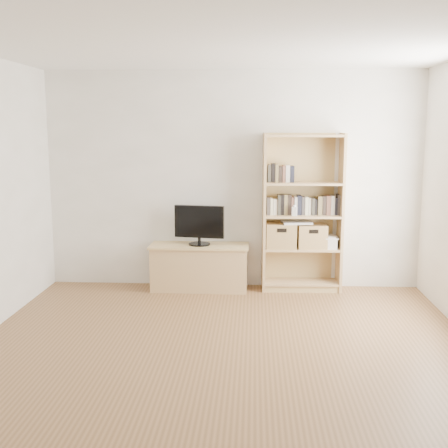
# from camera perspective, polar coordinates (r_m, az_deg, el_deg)

# --- Properties ---
(floor) EXTENTS (4.50, 5.00, 0.01)m
(floor) POSITION_cam_1_polar(r_m,az_deg,el_deg) (4.67, -0.34, -14.59)
(floor) COLOR brown
(floor) RESTS_ON ground
(back_wall) EXTENTS (4.50, 0.02, 2.60)m
(back_wall) POSITION_cam_1_polar(r_m,az_deg,el_deg) (6.78, 0.91, 4.46)
(back_wall) COLOR beige
(back_wall) RESTS_ON floor
(front_wall) EXTENTS (4.50, 0.02, 2.60)m
(front_wall) POSITION_cam_1_polar(r_m,az_deg,el_deg) (1.88, -4.98, -9.80)
(front_wall) COLOR beige
(front_wall) RESTS_ON floor
(ceiling) EXTENTS (4.50, 5.00, 0.01)m
(ceiling) POSITION_cam_1_polar(r_m,az_deg,el_deg) (4.31, -0.37, 18.75)
(ceiling) COLOR white
(ceiling) RESTS_ON back_wall
(tv_stand) EXTENTS (1.14, 0.43, 0.52)m
(tv_stand) POSITION_cam_1_polar(r_m,az_deg,el_deg) (6.78, -2.49, -4.48)
(tv_stand) COLOR tan
(tv_stand) RESTS_ON floor
(bookshelf) EXTENTS (0.94, 0.36, 1.87)m
(bookshelf) POSITION_cam_1_polar(r_m,az_deg,el_deg) (6.68, 7.96, 1.12)
(bookshelf) COLOR tan
(bookshelf) RESTS_ON floor
(television) EXTENTS (0.60, 0.14, 0.47)m
(television) POSITION_cam_1_polar(r_m,az_deg,el_deg) (6.67, -2.53, -0.15)
(television) COLOR black
(television) RESTS_ON tv_stand
(books_row_mid) EXTENTS (0.89, 0.23, 0.24)m
(books_row_mid) POSITION_cam_1_polar(r_m,az_deg,el_deg) (6.69, 7.96, 1.97)
(books_row_mid) COLOR #413B39
(books_row_mid) RESTS_ON bookshelf
(books_row_upper) EXTENTS (0.40, 0.16, 0.21)m
(books_row_upper) POSITION_cam_1_polar(r_m,az_deg,el_deg) (6.63, 6.25, 5.15)
(books_row_upper) COLOR #413B39
(books_row_upper) RESTS_ON bookshelf
(baby_monitor) EXTENTS (0.06, 0.05, 0.11)m
(baby_monitor) POSITION_cam_1_polar(r_m,az_deg,el_deg) (6.56, 7.17, 1.28)
(baby_monitor) COLOR white
(baby_monitor) RESTS_ON bookshelf
(basket_left) EXTENTS (0.36, 0.30, 0.29)m
(basket_left) POSITION_cam_1_polar(r_m,az_deg,el_deg) (6.70, 5.79, -1.15)
(basket_left) COLOR #AA864D
(basket_left) RESTS_ON bookshelf
(basket_right) EXTENTS (0.36, 0.30, 0.28)m
(basket_right) POSITION_cam_1_polar(r_m,az_deg,el_deg) (6.74, 8.87, -1.21)
(basket_right) COLOR #AA864D
(basket_right) RESTS_ON bookshelf
(laptop) EXTENTS (0.37, 0.28, 0.03)m
(laptop) POSITION_cam_1_polar(r_m,az_deg,el_deg) (6.68, 7.38, 0.17)
(laptop) COLOR silver
(laptop) RESTS_ON basket_left
(magazine_stack) EXTENTS (0.20, 0.27, 0.12)m
(magazine_stack) POSITION_cam_1_polar(r_m,az_deg,el_deg) (6.78, 10.59, -1.86)
(magazine_stack) COLOR beige
(magazine_stack) RESTS_ON bookshelf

